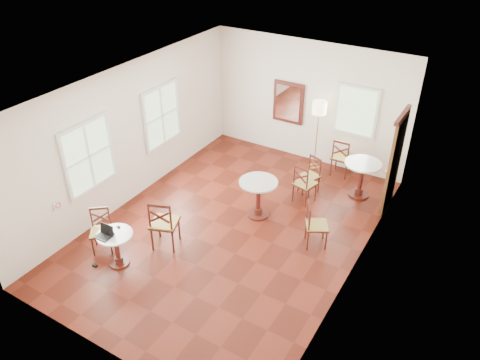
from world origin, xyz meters
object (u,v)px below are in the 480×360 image
(chair_mid_a, at_px, (304,184))
(floor_lamp, at_px, (319,112))
(chair_near_a, at_px, (164,223))
(chair_back_b, at_px, (310,175))
(navy_mug, at_px, (112,233))
(cafe_table_back, at_px, (361,176))
(cafe_table_mid, at_px, (258,195))
(chair_mid_b, at_px, (316,225))
(water_glass, at_px, (112,232))
(laptop, at_px, (105,234))
(chair_near_b, at_px, (101,231))
(cafe_table_near, at_px, (116,245))
(chair_back_a, at_px, (342,157))
(mouse, at_px, (118,227))
(power_adapter, at_px, (95,265))

(chair_mid_a, relative_size, floor_lamp, 0.53)
(chair_near_a, bearing_deg, chair_back_b, -137.30)
(chair_mid_a, relative_size, navy_mug, 7.87)
(cafe_table_back, height_order, chair_back_b, chair_back_b)
(cafe_table_back, xyz_separation_m, chair_back_b, (-1.03, -0.43, -0.10))
(cafe_table_mid, distance_m, floor_lamp, 2.67)
(chair_mid_b, height_order, water_glass, chair_mid_b)
(chair_mid_a, bearing_deg, cafe_table_mid, 71.46)
(chair_near_a, bearing_deg, cafe_table_mid, -140.98)
(floor_lamp, distance_m, laptop, 5.58)
(chair_near_b, distance_m, chair_mid_b, 4.05)
(laptop, bearing_deg, chair_near_b, 145.82)
(cafe_table_back, distance_m, chair_mid_a, 1.30)
(cafe_table_near, bearing_deg, chair_back_a, 65.16)
(chair_back_b, bearing_deg, chair_near_a, -97.34)
(chair_back_b, bearing_deg, chair_mid_a, -63.64)
(cafe_table_near, distance_m, chair_near_b, 0.57)
(chair_mid_a, bearing_deg, chair_near_a, 72.62)
(cafe_table_back, relative_size, laptop, 2.95)
(floor_lamp, height_order, mouse, floor_lamp)
(chair_back_b, bearing_deg, mouse, -99.11)
(cafe_table_near, distance_m, chair_back_b, 4.50)
(cafe_table_near, height_order, chair_near_a, chair_near_a)
(cafe_table_mid, relative_size, navy_mug, 7.16)
(cafe_table_mid, xyz_separation_m, navy_mug, (-1.48, -2.67, 0.21))
(floor_lamp, xyz_separation_m, navy_mug, (-1.70, -5.16, -0.74))
(chair_back_a, xyz_separation_m, chair_back_b, (-0.34, -1.07, -0.06))
(chair_back_a, relative_size, laptop, 3.39)
(chair_mid_b, relative_size, power_adapter, 10.01)
(cafe_table_mid, relative_size, power_adapter, 9.15)
(navy_mug, bearing_deg, mouse, 102.95)
(chair_near_a, xyz_separation_m, navy_mug, (-0.44, -0.89, 0.19))
(cafe_table_mid, bearing_deg, power_adapter, -121.51)
(navy_mug, bearing_deg, chair_near_b, 158.50)
(chair_back_b, height_order, floor_lamp, floor_lamp)
(chair_near_b, xyz_separation_m, navy_mug, (0.53, -0.21, 0.30))
(cafe_table_near, xyz_separation_m, cafe_table_mid, (1.46, 2.63, 0.10))
(water_glass, relative_size, power_adapter, 1.24)
(chair_near_a, xyz_separation_m, chair_mid_a, (1.65, 2.75, -0.08))
(chair_near_b, xyz_separation_m, mouse, (0.48, 0.01, 0.27))
(cafe_table_near, bearing_deg, chair_mid_a, 60.10)
(mouse, bearing_deg, cafe_table_mid, 33.98)
(power_adapter, bearing_deg, water_glass, 41.48)
(floor_lamp, distance_m, navy_mug, 5.48)
(power_adapter, bearing_deg, laptop, 37.43)
(chair_back_a, bearing_deg, chair_near_a, 64.35)
(cafe_table_mid, bearing_deg, cafe_table_near, -119.05)
(cafe_table_near, distance_m, laptop, 0.35)
(chair_near_b, relative_size, power_adapter, 9.44)
(water_glass, bearing_deg, chair_near_a, 62.98)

